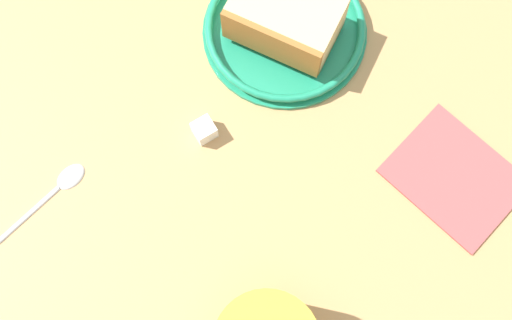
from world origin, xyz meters
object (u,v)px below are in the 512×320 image
(sugar_cube, at_px, (204,130))
(teaspoon, at_px, (50,194))
(folded_napkin, at_px, (455,177))
(cake_slice, at_px, (285,19))
(small_plate, at_px, (285,29))

(sugar_cube, bearing_deg, teaspoon, -35.16)
(teaspoon, bearing_deg, folded_napkin, 124.35)
(teaspoon, height_order, sugar_cube, sugar_cube)
(cake_slice, distance_m, teaspoon, 0.28)
(small_plate, distance_m, sugar_cube, 0.13)
(cake_slice, xyz_separation_m, sugar_cube, (0.13, -0.01, -0.03))
(teaspoon, height_order, folded_napkin, teaspoon)
(teaspoon, xyz_separation_m, folded_napkin, (-0.21, 0.31, -0.00))
(folded_napkin, bearing_deg, teaspoon, -55.65)
(cake_slice, relative_size, teaspoon, 0.79)
(cake_slice, bearing_deg, folded_napkin, 78.97)
(small_plate, relative_size, folded_napkin, 1.43)
(small_plate, bearing_deg, sugar_cube, -4.49)
(small_plate, relative_size, cake_slice, 1.53)
(folded_napkin, bearing_deg, sugar_cube, -68.75)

